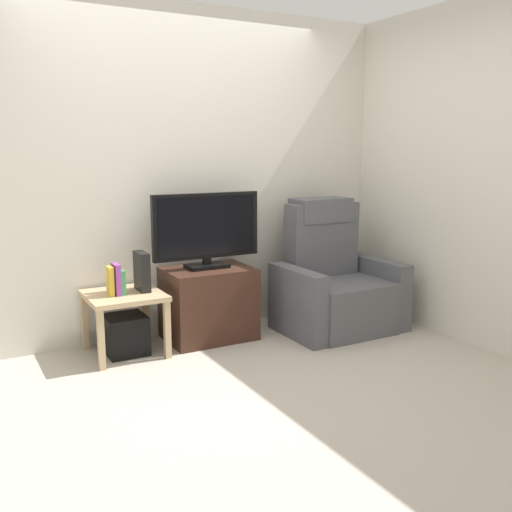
{
  "coord_description": "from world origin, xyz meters",
  "views": [
    {
      "loc": [
        -1.69,
        -3.23,
        1.5
      ],
      "look_at": [
        0.38,
        0.5,
        0.7
      ],
      "focal_mm": 40.55,
      "sensor_mm": 36.0,
      "label": 1
    }
  ],
  "objects": [
    {
      "name": "wall_back",
      "position": [
        0.0,
        1.13,
        1.3
      ],
      "size": [
        6.4,
        0.06,
        2.6
      ],
      "primitive_type": "cube",
      "color": "beige",
      "rests_on": "ground"
    },
    {
      "name": "ground_plane",
      "position": [
        0.0,
        0.0,
        0.0
      ],
      "size": [
        6.4,
        6.4,
        0.0
      ],
      "primitive_type": "plane",
      "color": "#B2A899"
    },
    {
      "name": "recliner_armchair",
      "position": [
        1.18,
        0.57,
        0.37
      ],
      "size": [
        0.98,
        0.78,
        1.08
      ],
      "rotation": [
        0.0,
        0.0,
        0.2
      ],
      "color": "#515156",
      "rests_on": "ground"
    },
    {
      "name": "book_leftmost",
      "position": [
        -0.65,
        0.78,
        0.57
      ],
      "size": [
        0.03,
        0.1,
        0.21
      ],
      "primitive_type": "cube",
      "color": "gold",
      "rests_on": "side_table"
    },
    {
      "name": "book_middle",
      "position": [
        -0.61,
        0.78,
        0.57
      ],
      "size": [
        0.04,
        0.13,
        0.23
      ],
      "primitive_type": "cube",
      "color": "purple",
      "rests_on": "side_table"
    },
    {
      "name": "television",
      "position": [
        0.13,
        0.84,
        0.88
      ],
      "size": [
        0.88,
        0.2,
        0.59
      ],
      "color": "black",
      "rests_on": "tv_stand"
    },
    {
      "name": "tv_stand",
      "position": [
        0.13,
        0.82,
        0.29
      ],
      "size": [
        0.67,
        0.49,
        0.57
      ],
      "color": "#3D2319",
      "rests_on": "ground"
    },
    {
      "name": "game_console",
      "position": [
        -0.41,
        0.81,
        0.6
      ],
      "size": [
        0.07,
        0.2,
        0.29
      ],
      "primitive_type": "cube",
      "color": "black",
      "rests_on": "side_table"
    },
    {
      "name": "subwoofer_box",
      "position": [
        -0.55,
        0.8,
        0.15
      ],
      "size": [
        0.29,
        0.29,
        0.29
      ],
      "primitive_type": "cube",
      "color": "black",
      "rests_on": "ground"
    },
    {
      "name": "book_rightmost",
      "position": [
        -0.57,
        0.78,
        0.55
      ],
      "size": [
        0.03,
        0.12,
        0.18
      ],
      "primitive_type": "cube",
      "color": "#388C4C",
      "rests_on": "side_table"
    },
    {
      "name": "wall_side",
      "position": [
        1.88,
        0.0,
        1.3
      ],
      "size": [
        0.06,
        4.48,
        2.6
      ],
      "primitive_type": "cube",
      "color": "beige",
      "rests_on": "ground"
    },
    {
      "name": "side_table",
      "position": [
        -0.55,
        0.8,
        0.39
      ],
      "size": [
        0.54,
        0.54,
        0.46
      ],
      "color": "tan",
      "rests_on": "ground"
    }
  ]
}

